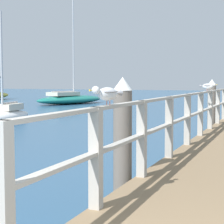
# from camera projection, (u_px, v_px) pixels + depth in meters

# --- Properties ---
(pier_railing) EXTENTS (0.12, 21.96, 1.08)m
(pier_railing) POSITION_uv_depth(u_px,v_px,m) (218.00, 103.00, 12.91)
(pier_railing) COLOR #B2ADA3
(pier_railing) RESTS_ON pier_deck
(dock_piling_near) EXTENTS (0.29, 0.29, 1.95)m
(dock_piling_near) POSITION_uv_depth(u_px,v_px,m) (123.00, 141.00, 6.09)
(dock_piling_near) COLOR #6B6056
(dock_piling_near) RESTS_ON ground_plane
(dock_piling_far) EXTENTS (0.29, 0.29, 1.95)m
(dock_piling_far) POSITION_uv_depth(u_px,v_px,m) (212.00, 107.00, 14.24)
(dock_piling_far) COLOR #6B6056
(dock_piling_far) RESTS_ON ground_plane
(seagull_foreground) EXTENTS (0.25, 0.45, 0.21)m
(seagull_foreground) POSITION_uv_depth(u_px,v_px,m) (107.00, 93.00, 4.51)
(seagull_foreground) COLOR white
(seagull_foreground) RESTS_ON pier_railing
(seagull_background) EXTENTS (0.48, 0.20, 0.21)m
(seagull_background) POSITION_uv_depth(u_px,v_px,m) (208.00, 86.00, 10.93)
(seagull_background) COLOR white
(seagull_background) RESTS_ON pier_railing
(boat_0) EXTENTS (4.38, 7.38, 9.71)m
(boat_0) POSITION_uv_depth(u_px,v_px,m) (70.00, 99.00, 33.41)
(boat_0) COLOR #197266
(boat_0) RESTS_ON ground_plane
(boat_4) EXTENTS (1.96, 4.44, 4.93)m
(boat_4) POSITION_uv_depth(u_px,v_px,m) (5.00, 115.00, 18.40)
(boat_4) COLOR white
(boat_4) RESTS_ON ground_plane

